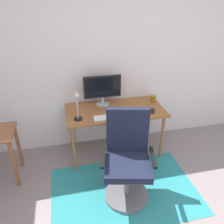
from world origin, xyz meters
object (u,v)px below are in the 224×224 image
(desk, at_px, (115,114))
(coffee_cup, at_px, (153,99))
(desk_lamp, at_px, (77,102))
(computer_mouse, at_px, (130,113))
(keyboard, at_px, (110,117))
(cell_phone, at_px, (152,111))
(office_chair, at_px, (127,163))
(monitor, at_px, (102,88))

(desk, bearing_deg, coffee_cup, 11.25)
(coffee_cup, height_order, desk_lamp, desk_lamp)
(computer_mouse, height_order, coffee_cup, coffee_cup)
(coffee_cup, bearing_deg, keyboard, -154.90)
(desk, distance_m, computer_mouse, 0.26)
(cell_phone, bearing_deg, keyboard, -153.03)
(office_chair, bearing_deg, computer_mouse, 84.35)
(computer_mouse, bearing_deg, office_chair, -108.77)
(monitor, bearing_deg, office_chair, -85.23)
(monitor, distance_m, office_chair, 1.13)
(desk, distance_m, keyboard, 0.26)
(computer_mouse, distance_m, desk_lamp, 0.72)
(computer_mouse, relative_size, office_chair, 0.10)
(desk, bearing_deg, monitor, 125.39)
(cell_phone, height_order, office_chair, office_chair)
(coffee_cup, relative_size, cell_phone, 0.68)
(computer_mouse, xyz_separation_m, cell_phone, (0.31, 0.01, -0.01))
(coffee_cup, xyz_separation_m, cell_phone, (-0.13, -0.28, -0.04))
(keyboard, bearing_deg, monitor, 93.43)
(monitor, xyz_separation_m, desk_lamp, (-0.38, -0.36, -0.00))
(monitor, relative_size, office_chair, 0.49)
(keyboard, bearing_deg, office_chair, -84.32)
(coffee_cup, xyz_separation_m, desk_lamp, (-1.12, -0.28, 0.20))
(cell_phone, xyz_separation_m, office_chair, (-0.53, -0.65, -0.27))
(monitor, bearing_deg, keyboard, -86.57)
(computer_mouse, height_order, office_chair, office_chair)
(keyboard, distance_m, desk_lamp, 0.48)
(keyboard, relative_size, coffee_cup, 4.51)
(keyboard, height_order, desk_lamp, desk_lamp)
(office_chair, bearing_deg, desk, 99.40)
(coffee_cup, bearing_deg, cell_phone, -113.85)
(keyboard, relative_size, computer_mouse, 4.13)
(desk, bearing_deg, computer_mouse, -46.43)
(computer_mouse, bearing_deg, cell_phone, 1.75)
(keyboard, relative_size, office_chair, 0.41)
(monitor, height_order, keyboard, monitor)
(office_chair, bearing_deg, keyboard, 108.80)
(coffee_cup, height_order, office_chair, office_chair)
(desk, xyz_separation_m, computer_mouse, (0.16, -0.17, 0.09))
(desk, bearing_deg, keyboard, -117.69)
(desk, xyz_separation_m, monitor, (-0.14, 0.19, 0.33))
(monitor, height_order, computer_mouse, monitor)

